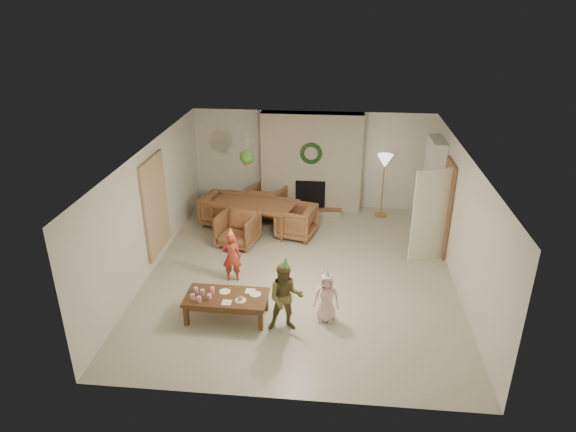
# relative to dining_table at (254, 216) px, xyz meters

# --- Properties ---
(floor) EXTENTS (7.00, 7.00, 0.00)m
(floor) POSITION_rel_dining_table_xyz_m (1.27, -1.90, -0.34)
(floor) COLOR #B7B29E
(floor) RESTS_ON ground
(ceiling) EXTENTS (7.00, 7.00, 0.00)m
(ceiling) POSITION_rel_dining_table_xyz_m (1.27, -1.90, 2.16)
(ceiling) COLOR white
(ceiling) RESTS_ON wall_back
(wall_back) EXTENTS (7.00, 0.00, 7.00)m
(wall_back) POSITION_rel_dining_table_xyz_m (1.27, 1.60, 0.91)
(wall_back) COLOR silver
(wall_back) RESTS_ON floor
(wall_front) EXTENTS (7.00, 0.00, 7.00)m
(wall_front) POSITION_rel_dining_table_xyz_m (1.27, -5.40, 0.91)
(wall_front) COLOR silver
(wall_front) RESTS_ON floor
(wall_left) EXTENTS (0.00, 7.00, 7.00)m
(wall_left) POSITION_rel_dining_table_xyz_m (-1.73, -1.90, 0.91)
(wall_left) COLOR silver
(wall_left) RESTS_ON floor
(wall_right) EXTENTS (0.00, 7.00, 7.00)m
(wall_right) POSITION_rel_dining_table_xyz_m (4.27, -1.90, 0.91)
(wall_right) COLOR silver
(wall_right) RESTS_ON floor
(fireplace_mass) EXTENTS (2.50, 0.40, 2.50)m
(fireplace_mass) POSITION_rel_dining_table_xyz_m (1.27, 1.40, 0.91)
(fireplace_mass) COLOR #4D1414
(fireplace_mass) RESTS_ON floor
(fireplace_hearth) EXTENTS (1.60, 0.30, 0.12)m
(fireplace_hearth) POSITION_rel_dining_table_xyz_m (1.27, 1.05, -0.28)
(fireplace_hearth) COLOR brown
(fireplace_hearth) RESTS_ON floor
(fireplace_firebox) EXTENTS (0.75, 0.12, 0.75)m
(fireplace_firebox) POSITION_rel_dining_table_xyz_m (1.27, 1.22, 0.11)
(fireplace_firebox) COLOR black
(fireplace_firebox) RESTS_ON floor
(fireplace_wreath) EXTENTS (0.54, 0.10, 0.54)m
(fireplace_wreath) POSITION_rel_dining_table_xyz_m (1.27, 1.17, 1.21)
(fireplace_wreath) COLOR #143616
(fireplace_wreath) RESTS_ON fireplace_mass
(floor_lamp_base) EXTENTS (0.30, 0.30, 0.03)m
(floor_lamp_base) POSITION_rel_dining_table_xyz_m (3.06, 1.10, -0.32)
(floor_lamp_base) COLOR gold
(floor_lamp_base) RESTS_ON floor
(floor_lamp_post) EXTENTS (0.03, 0.03, 1.44)m
(floor_lamp_post) POSITION_rel_dining_table_xyz_m (3.06, 1.10, 0.41)
(floor_lamp_post) COLOR gold
(floor_lamp_post) RESTS_ON floor
(floor_lamp_shade) EXTENTS (0.38, 0.38, 0.32)m
(floor_lamp_shade) POSITION_rel_dining_table_xyz_m (3.06, 1.10, 1.10)
(floor_lamp_shade) COLOR beige
(floor_lamp_shade) RESTS_ON floor_lamp_post
(bookshelf_carcass) EXTENTS (0.30, 1.00, 2.20)m
(bookshelf_carcass) POSITION_rel_dining_table_xyz_m (4.11, 0.40, 0.76)
(bookshelf_carcass) COLOR white
(bookshelf_carcass) RESTS_ON floor
(bookshelf_shelf_a) EXTENTS (0.30, 0.92, 0.03)m
(bookshelf_shelf_a) POSITION_rel_dining_table_xyz_m (4.09, 0.40, 0.11)
(bookshelf_shelf_a) COLOR white
(bookshelf_shelf_a) RESTS_ON bookshelf_carcass
(bookshelf_shelf_b) EXTENTS (0.30, 0.92, 0.03)m
(bookshelf_shelf_b) POSITION_rel_dining_table_xyz_m (4.09, 0.40, 0.51)
(bookshelf_shelf_b) COLOR white
(bookshelf_shelf_b) RESTS_ON bookshelf_carcass
(bookshelf_shelf_c) EXTENTS (0.30, 0.92, 0.03)m
(bookshelf_shelf_c) POSITION_rel_dining_table_xyz_m (4.09, 0.40, 0.91)
(bookshelf_shelf_c) COLOR white
(bookshelf_shelf_c) RESTS_ON bookshelf_carcass
(bookshelf_shelf_d) EXTENTS (0.30, 0.92, 0.03)m
(bookshelf_shelf_d) POSITION_rel_dining_table_xyz_m (4.09, 0.40, 1.31)
(bookshelf_shelf_d) COLOR white
(bookshelf_shelf_d) RESTS_ON bookshelf_carcass
(books_row_lower) EXTENTS (0.20, 0.40, 0.24)m
(books_row_lower) POSITION_rel_dining_table_xyz_m (4.07, 0.25, 0.25)
(books_row_lower) COLOR #B13020
(books_row_lower) RESTS_ON bookshelf_shelf_a
(books_row_mid) EXTENTS (0.20, 0.44, 0.24)m
(books_row_mid) POSITION_rel_dining_table_xyz_m (4.07, 0.45, 0.65)
(books_row_mid) COLOR #275492
(books_row_mid) RESTS_ON bookshelf_shelf_b
(books_row_upper) EXTENTS (0.20, 0.36, 0.22)m
(books_row_upper) POSITION_rel_dining_table_xyz_m (4.07, 0.30, 1.04)
(books_row_upper) COLOR #B78927
(books_row_upper) RESTS_ON bookshelf_shelf_c
(door_frame) EXTENTS (0.05, 0.86, 2.04)m
(door_frame) POSITION_rel_dining_table_xyz_m (4.23, -0.70, 0.68)
(door_frame) COLOR brown
(door_frame) RESTS_ON floor
(door_leaf) EXTENTS (0.77, 0.32, 2.00)m
(door_leaf) POSITION_rel_dining_table_xyz_m (3.85, -1.08, 0.66)
(door_leaf) COLOR beige
(door_leaf) RESTS_ON floor
(curtain_panel) EXTENTS (0.06, 1.20, 2.00)m
(curtain_panel) POSITION_rel_dining_table_xyz_m (-1.69, -1.70, 0.91)
(curtain_panel) COLOR beige
(curtain_panel) RESTS_ON wall_left
(dining_table) EXTENTS (2.15, 1.54, 0.68)m
(dining_table) POSITION_rel_dining_table_xyz_m (0.00, 0.00, 0.00)
(dining_table) COLOR brown
(dining_table) RESTS_ON floor
(dining_chair_near) EXTENTS (0.99, 1.00, 0.75)m
(dining_chair_near) POSITION_rel_dining_table_xyz_m (-0.22, -0.82, 0.04)
(dining_chair_near) COLOR brown
(dining_chair_near) RESTS_ON floor
(dining_chair_far) EXTENTS (0.99, 1.00, 0.75)m
(dining_chair_far) POSITION_rel_dining_table_xyz_m (0.22, 0.82, 0.04)
(dining_chair_far) COLOR brown
(dining_chair_far) RESTS_ON floor
(dining_chair_left) EXTENTS (1.00, 0.99, 0.75)m
(dining_chair_left) POSITION_rel_dining_table_xyz_m (-0.82, 0.22, 0.04)
(dining_chair_left) COLOR brown
(dining_chair_left) RESTS_ON floor
(dining_chair_right) EXTENTS (1.00, 0.99, 0.75)m
(dining_chair_right) POSITION_rel_dining_table_xyz_m (1.03, -0.27, 0.04)
(dining_chair_right) COLOR brown
(dining_chair_right) RESTS_ON floor
(hanging_plant_cord) EXTENTS (0.01, 0.01, 0.70)m
(hanging_plant_cord) POSITION_rel_dining_table_xyz_m (-0.03, -0.40, 1.81)
(hanging_plant_cord) COLOR tan
(hanging_plant_cord) RESTS_ON ceiling
(hanging_plant_pot) EXTENTS (0.16, 0.16, 0.12)m
(hanging_plant_pot) POSITION_rel_dining_table_xyz_m (-0.03, -0.40, 1.46)
(hanging_plant_pot) COLOR brown
(hanging_plant_pot) RESTS_ON hanging_plant_cord
(hanging_plant_foliage) EXTENTS (0.32, 0.32, 0.32)m
(hanging_plant_foliage) POSITION_rel_dining_table_xyz_m (-0.03, -0.40, 1.58)
(hanging_plant_foliage) COLOR #2C531B
(hanging_plant_foliage) RESTS_ON hanging_plant_pot
(coffee_table_top) EXTENTS (1.42, 0.73, 0.06)m
(coffee_table_top) POSITION_rel_dining_table_xyz_m (0.11, -3.57, 0.06)
(coffee_table_top) COLOR #51331B
(coffee_table_top) RESTS_ON floor
(coffee_table_apron) EXTENTS (1.31, 0.62, 0.09)m
(coffee_table_apron) POSITION_rel_dining_table_xyz_m (0.11, -3.57, -0.02)
(coffee_table_apron) COLOR #51331B
(coffee_table_apron) RESTS_ON floor
(coffee_leg_fl) EXTENTS (0.08, 0.08, 0.37)m
(coffee_leg_fl) POSITION_rel_dining_table_xyz_m (-0.53, -3.84, -0.16)
(coffee_leg_fl) COLOR #51331B
(coffee_leg_fl) RESTS_ON floor
(coffee_leg_fr) EXTENTS (0.08, 0.08, 0.37)m
(coffee_leg_fr) POSITION_rel_dining_table_xyz_m (0.74, -3.86, -0.16)
(coffee_leg_fr) COLOR #51331B
(coffee_leg_fr) RESTS_ON floor
(coffee_leg_bl) EXTENTS (0.08, 0.08, 0.37)m
(coffee_leg_bl) POSITION_rel_dining_table_xyz_m (-0.53, -3.27, -0.16)
(coffee_leg_bl) COLOR #51331B
(coffee_leg_bl) RESTS_ON floor
(coffee_leg_br) EXTENTS (0.08, 0.08, 0.37)m
(coffee_leg_br) POSITION_rel_dining_table_xyz_m (0.75, -3.29, -0.16)
(coffee_leg_br) COLOR #51331B
(coffee_leg_br) RESTS_ON floor
(cup_a) EXTENTS (0.08, 0.08, 0.10)m
(cup_a) POSITION_rel_dining_table_xyz_m (-0.43, -3.72, 0.14)
(cup_a) COLOR white
(cup_a) RESTS_ON coffee_table_top
(cup_b) EXTENTS (0.08, 0.08, 0.10)m
(cup_b) POSITION_rel_dining_table_xyz_m (-0.43, -3.50, 0.14)
(cup_b) COLOR white
(cup_b) RESTS_ON coffee_table_top
(cup_c) EXTENTS (0.08, 0.08, 0.10)m
(cup_c) POSITION_rel_dining_table_xyz_m (-0.31, -3.78, 0.14)
(cup_c) COLOR white
(cup_c) RESTS_ON coffee_table_top
(cup_d) EXTENTS (0.08, 0.08, 0.10)m
(cup_d) POSITION_rel_dining_table_xyz_m (-0.30, -3.56, 0.14)
(cup_d) COLOR white
(cup_d) RESTS_ON coffee_table_top
(cup_e) EXTENTS (0.08, 0.08, 0.10)m
(cup_e) POSITION_rel_dining_table_xyz_m (-0.15, -3.69, 0.14)
(cup_e) COLOR white
(cup_e) RESTS_ON coffee_table_top
(cup_f) EXTENTS (0.08, 0.08, 0.10)m
(cup_f) POSITION_rel_dining_table_xyz_m (-0.15, -3.48, 0.14)
(cup_f) COLOR white
(cup_f) RESTS_ON coffee_table_top
(plate_a) EXTENTS (0.20, 0.20, 0.01)m
(plate_a) POSITION_rel_dining_table_xyz_m (0.06, -3.44, 0.10)
(plate_a) COLOR white
(plate_a) RESTS_ON coffee_table_top
(plate_b) EXTENTS (0.20, 0.20, 0.01)m
(plate_b) POSITION_rel_dining_table_xyz_m (0.38, -3.68, 0.10)
(plate_b) COLOR white
(plate_b) RESTS_ON coffee_table_top
(plate_c) EXTENTS (0.20, 0.20, 0.01)m
(plate_c) POSITION_rel_dining_table_xyz_m (0.60, -3.47, 0.10)
(plate_c) COLOR white
(plate_c) RESTS_ON coffee_table_top
(food_scoop) EXTENTS (0.08, 0.08, 0.08)m
(food_scoop) POSITION_rel_dining_table_xyz_m (0.38, -3.68, 0.14)
(food_scoop) COLOR tan
(food_scoop) RESTS_ON plate_b
(napkin_left) EXTENTS (0.17, 0.17, 0.01)m
(napkin_left) POSITION_rel_dining_table_xyz_m (0.16, -3.76, 0.10)
(napkin_left) COLOR #FFBBD9
(napkin_left) RESTS_ON coffee_table_top
(napkin_right) EXTENTS (0.17, 0.17, 0.01)m
(napkin_right) POSITION_rel_dining_table_xyz_m (0.49, -3.38, 0.10)
(napkin_right) COLOR #FFBBD9
(napkin_right) RESTS_ON coffee_table_top
(child_red) EXTENTS (0.39, 0.28, 1.01)m
(child_red) POSITION_rel_dining_table_xyz_m (-0.05, -2.32, 0.16)
(child_red) COLOR #AC3225
(child_red) RESTS_ON floor
(party_hat_red) EXTENTS (0.16, 0.16, 0.19)m
(party_hat_red) POSITION_rel_dining_table_xyz_m (-0.05, -2.32, 0.71)
(party_hat_red) COLOR #EEDB4F
(party_hat_red) RESTS_ON child_red
(child_plaid) EXTENTS (0.65, 0.54, 1.22)m
(child_plaid) POSITION_rel_dining_table_xyz_m (1.15, -3.79, 0.27)
(child_plaid) COLOR brown
(child_plaid) RESTS_ON floor
(party_hat_plaid) EXTENTS (0.17, 0.17, 0.20)m
(party_hat_plaid) POSITION_rel_dining_table_xyz_m (1.15, -3.79, 0.93)
(party_hat_plaid) COLOR #50B84E
(party_hat_plaid) RESTS_ON child_plaid
(child_pink) EXTENTS (0.46, 0.32, 0.90)m
(child_pink) POSITION_rel_dining_table_xyz_m (1.82, -3.47, 0.11)
(child_pink) COLOR #FECBD4
(child_pink) RESTS_ON floor
(party_hat_pink) EXTENTS (0.14, 0.14, 0.16)m
(party_hat_pink) POSITION_rel_dining_table_xyz_m (1.82, -3.47, 0.59)
(party_hat_pink) COLOR silver
(party_hat_pink) RESTS_ON child_pink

